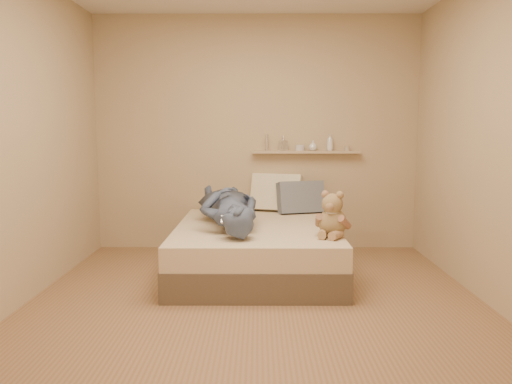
{
  "coord_description": "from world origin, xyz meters",
  "views": [
    {
      "loc": [
        0.02,
        -3.72,
        1.35
      ],
      "look_at": [
        0.0,
        0.65,
        0.8
      ],
      "focal_mm": 35.0,
      "sensor_mm": 36.0,
      "label": 1
    }
  ],
  "objects_px": {
    "game_console": "(232,219)",
    "pillow_cream": "(276,193)",
    "pillow_grey": "(301,197)",
    "wall_shelf": "(306,152)",
    "person": "(228,206)",
    "teddy_bear": "(332,218)",
    "dark_plush": "(220,207)",
    "bed": "(256,248)"
  },
  "relations": [
    {
      "from": "game_console",
      "to": "pillow_cream",
      "type": "xyz_separation_m",
      "value": [
        0.42,
        1.42,
        0.04
      ]
    },
    {
      "from": "game_console",
      "to": "teddy_bear",
      "type": "bearing_deg",
      "value": 4.67
    },
    {
      "from": "person",
      "to": "game_console",
      "type": "bearing_deg",
      "value": 86.88
    },
    {
      "from": "bed",
      "to": "pillow_grey",
      "type": "bearing_deg",
      "value": 55.23
    },
    {
      "from": "teddy_bear",
      "to": "wall_shelf",
      "type": "height_order",
      "value": "wall_shelf"
    },
    {
      "from": "bed",
      "to": "teddy_bear",
      "type": "relative_size",
      "value": 4.82
    },
    {
      "from": "person",
      "to": "bed",
      "type": "bearing_deg",
      "value": 171.04
    },
    {
      "from": "person",
      "to": "wall_shelf",
      "type": "xyz_separation_m",
      "value": [
        0.82,
        0.91,
        0.47
      ]
    },
    {
      "from": "dark_plush",
      "to": "pillow_cream",
      "type": "distance_m",
      "value": 0.72
    },
    {
      "from": "dark_plush",
      "to": "person",
      "type": "relative_size",
      "value": 0.16
    },
    {
      "from": "teddy_bear",
      "to": "pillow_cream",
      "type": "distance_m",
      "value": 1.42
    },
    {
      "from": "game_console",
      "to": "teddy_bear",
      "type": "relative_size",
      "value": 0.46
    },
    {
      "from": "pillow_grey",
      "to": "wall_shelf",
      "type": "bearing_deg",
      "value": 72.04
    },
    {
      "from": "game_console",
      "to": "dark_plush",
      "type": "height_order",
      "value": "dark_plush"
    },
    {
      "from": "pillow_cream",
      "to": "pillow_grey",
      "type": "distance_m",
      "value": 0.29
    },
    {
      "from": "pillow_cream",
      "to": "person",
      "type": "xyz_separation_m",
      "value": [
        -0.49,
        -0.83,
        -0.02
      ]
    },
    {
      "from": "pillow_grey",
      "to": "pillow_cream",
      "type": "bearing_deg",
      "value": 151.48
    },
    {
      "from": "pillow_grey",
      "to": "wall_shelf",
      "type": "distance_m",
      "value": 0.53
    },
    {
      "from": "person",
      "to": "wall_shelf",
      "type": "relative_size",
      "value": 1.29
    },
    {
      "from": "bed",
      "to": "person",
      "type": "distance_m",
      "value": 0.49
    },
    {
      "from": "person",
      "to": "pillow_cream",
      "type": "bearing_deg",
      "value": -130.11
    },
    {
      "from": "pillow_grey",
      "to": "person",
      "type": "distance_m",
      "value": 1.02
    },
    {
      "from": "dark_plush",
      "to": "wall_shelf",
      "type": "distance_m",
      "value": 1.17
    },
    {
      "from": "bed",
      "to": "wall_shelf",
      "type": "xyz_separation_m",
      "value": [
        0.55,
        0.91,
        0.88
      ]
    },
    {
      "from": "pillow_cream",
      "to": "wall_shelf",
      "type": "xyz_separation_m",
      "value": [
        0.33,
        0.08,
        0.45
      ]
    },
    {
      "from": "teddy_bear",
      "to": "wall_shelf",
      "type": "distance_m",
      "value": 1.52
    },
    {
      "from": "game_console",
      "to": "wall_shelf",
      "type": "bearing_deg",
      "value": 63.51
    },
    {
      "from": "game_console",
      "to": "pillow_cream",
      "type": "distance_m",
      "value": 1.48
    },
    {
      "from": "dark_plush",
      "to": "bed",
      "type": "bearing_deg",
      "value": -49.58
    },
    {
      "from": "bed",
      "to": "pillow_cream",
      "type": "bearing_deg",
      "value": 75.06
    },
    {
      "from": "bed",
      "to": "pillow_grey",
      "type": "distance_m",
      "value": 0.93
    },
    {
      "from": "bed",
      "to": "person",
      "type": "height_order",
      "value": "person"
    },
    {
      "from": "wall_shelf",
      "to": "dark_plush",
      "type": "bearing_deg",
      "value": -153.23
    },
    {
      "from": "bed",
      "to": "person",
      "type": "bearing_deg",
      "value": -179.18
    },
    {
      "from": "pillow_cream",
      "to": "wall_shelf",
      "type": "height_order",
      "value": "wall_shelf"
    },
    {
      "from": "teddy_bear",
      "to": "pillow_grey",
      "type": "bearing_deg",
      "value": 97.63
    },
    {
      "from": "bed",
      "to": "person",
      "type": "xyz_separation_m",
      "value": [
        -0.27,
        -0.0,
        0.41
      ]
    },
    {
      "from": "person",
      "to": "teddy_bear",
      "type": "bearing_deg",
      "value": 140.47
    },
    {
      "from": "wall_shelf",
      "to": "game_console",
      "type": "bearing_deg",
      "value": -116.49
    },
    {
      "from": "dark_plush",
      "to": "pillow_cream",
      "type": "xyz_separation_m",
      "value": [
        0.6,
        0.39,
        0.09
      ]
    },
    {
      "from": "pillow_cream",
      "to": "pillow_grey",
      "type": "xyz_separation_m",
      "value": [
        0.26,
        -0.14,
        -0.03
      ]
    },
    {
      "from": "game_console",
      "to": "pillow_cream",
      "type": "height_order",
      "value": "pillow_cream"
    }
  ]
}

